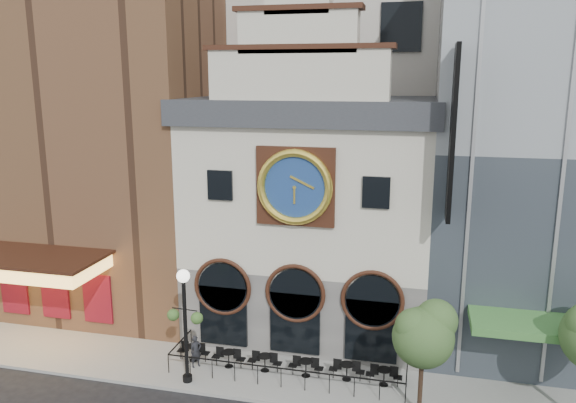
% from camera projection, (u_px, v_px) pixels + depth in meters
% --- Properties ---
extents(sidewalk, '(44.00, 5.00, 0.15)m').
position_uv_depth(sidewalk, '(288.00, 374.00, 25.67)').
color(sidewalk, gray).
rests_on(sidewalk, ground).
extents(clock_building, '(12.60, 8.78, 18.65)m').
position_uv_depth(clock_building, '(312.00, 208.00, 29.30)').
color(clock_building, '#605E5B').
rests_on(clock_building, ground).
extents(theater_building, '(14.00, 15.60, 25.00)m').
position_uv_depth(theater_building, '(104.00, 90.00, 33.03)').
color(theater_building, brown).
rests_on(theater_building, ground).
extents(cafe_railing, '(10.60, 2.60, 0.90)m').
position_uv_depth(cafe_railing, '(288.00, 363.00, 25.56)').
color(cafe_railing, black).
rests_on(cafe_railing, sidewalk).
extents(bistro_0, '(1.58, 0.68, 0.90)m').
position_uv_depth(bistro_0, '(193.00, 351.00, 26.64)').
color(bistro_0, black).
rests_on(bistro_0, sidewalk).
extents(bistro_1, '(1.58, 0.68, 0.90)m').
position_uv_depth(bistro_1, '(229.00, 357.00, 26.07)').
color(bistro_1, black).
rests_on(bistro_1, sidewalk).
extents(bistro_2, '(1.58, 0.68, 0.90)m').
position_uv_depth(bistro_2, '(265.00, 361.00, 25.70)').
color(bistro_2, black).
rests_on(bistro_2, sidewalk).
extents(bistro_3, '(1.58, 0.68, 0.90)m').
position_uv_depth(bistro_3, '(306.00, 367.00, 25.25)').
color(bistro_3, black).
rests_on(bistro_3, sidewalk).
extents(bistro_4, '(1.58, 0.68, 0.90)m').
position_uv_depth(bistro_4, '(347.00, 370.00, 24.94)').
color(bistro_4, black).
rests_on(bistro_4, sidewalk).
extents(bistro_5, '(1.58, 0.68, 0.90)m').
position_uv_depth(bistro_5, '(384.00, 375.00, 24.50)').
color(bistro_5, black).
rests_on(bistro_5, sidewalk).
extents(pedestrian, '(0.65, 0.66, 1.53)m').
position_uv_depth(pedestrian, '(196.00, 351.00, 26.02)').
color(pedestrian, black).
rests_on(pedestrian, sidewalk).
extents(lamppost, '(1.67, 0.61, 5.22)m').
position_uv_depth(lamppost, '(185.00, 313.00, 24.22)').
color(lamppost, black).
rests_on(lamppost, sidewalk).
extents(tree_left, '(2.49, 2.40, 4.80)m').
position_uv_depth(tree_left, '(425.00, 332.00, 21.75)').
color(tree_left, '#382619').
rests_on(tree_left, sidewalk).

